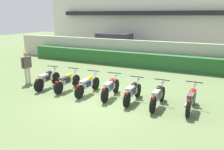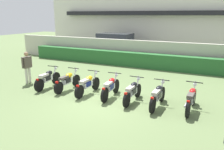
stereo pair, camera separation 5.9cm
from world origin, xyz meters
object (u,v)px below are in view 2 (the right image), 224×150
object	(u,v)px
motorcycle_in_row_1	(68,81)
inspector_person	(27,65)
parked_car	(117,45)
motorcycle_in_row_3	(111,87)
motorcycle_in_row_0	(48,78)
motorcycle_in_row_4	(133,91)
motorcycle_in_row_5	(158,96)
motorcycle_in_row_2	(88,84)
motorcycle_in_row_6	(191,99)

from	to	relation	value
motorcycle_in_row_1	inspector_person	xyz separation A→B (m)	(-2.50, 0.06, 0.49)
parked_car	motorcycle_in_row_3	bearing A→B (deg)	-64.94
motorcycle_in_row_3	motorcycle_in_row_0	bearing A→B (deg)	87.07
motorcycle_in_row_3	motorcycle_in_row_4	xyz separation A→B (m)	(1.02, -0.10, -0.01)
parked_car	motorcycle_in_row_3	xyz separation A→B (m)	(4.02, -9.15, -0.49)
motorcycle_in_row_0	motorcycle_in_row_1	size ratio (longest dim) A/B	0.99
motorcycle_in_row_4	motorcycle_in_row_5	size ratio (longest dim) A/B	0.97
parked_car	motorcycle_in_row_2	size ratio (longest dim) A/B	2.36
motorcycle_in_row_0	inspector_person	distance (m)	1.54
motorcycle_in_row_1	motorcycle_in_row_6	bearing A→B (deg)	-90.57
motorcycle_in_row_2	motorcycle_in_row_5	size ratio (longest dim) A/B	1.03
motorcycle_in_row_0	motorcycle_in_row_2	size ratio (longest dim) A/B	0.98
motorcycle_in_row_2	motorcycle_in_row_4	distance (m)	2.10
motorcycle_in_row_2	motorcycle_in_row_4	xyz separation A→B (m)	(2.10, -0.06, -0.00)
motorcycle_in_row_4	motorcycle_in_row_0	bearing A→B (deg)	89.71
motorcycle_in_row_2	parked_car	bearing A→B (deg)	17.70
motorcycle_in_row_4	motorcycle_in_row_5	world-z (taller)	motorcycle_in_row_5
motorcycle_in_row_1	inspector_person	bearing A→B (deg)	88.14
motorcycle_in_row_1	motorcycle_in_row_4	distance (m)	3.23
parked_car	motorcycle_in_row_2	world-z (taller)	parked_car
parked_car	motorcycle_in_row_6	bearing A→B (deg)	-50.25
parked_car	motorcycle_in_row_0	world-z (taller)	parked_car
motorcycle_in_row_5	parked_car	bearing A→B (deg)	33.25
motorcycle_in_row_6	motorcycle_in_row_4	bearing A→B (deg)	93.73
motorcycle_in_row_6	inspector_person	distance (m)	7.93
motorcycle_in_row_1	motorcycle_in_row_6	world-z (taller)	motorcycle_in_row_6
motorcycle_in_row_0	motorcycle_in_row_2	bearing A→B (deg)	-92.53
motorcycle_in_row_2	inspector_person	world-z (taller)	inspector_person
motorcycle_in_row_6	inspector_person	world-z (taller)	inspector_person
motorcycle_in_row_2	motorcycle_in_row_6	size ratio (longest dim) A/B	1.02
motorcycle_in_row_3	motorcycle_in_row_6	size ratio (longest dim) A/B	0.99
motorcycle_in_row_1	motorcycle_in_row_6	size ratio (longest dim) A/B	1.01
motorcycle_in_row_0	motorcycle_in_row_5	distance (m)	5.30
motorcycle_in_row_2	motorcycle_in_row_5	distance (m)	3.13
parked_car	motorcycle_in_row_4	xyz separation A→B (m)	(5.04, -9.24, -0.50)
parked_car	motorcycle_in_row_2	xyz separation A→B (m)	(2.93, -9.19, -0.49)
motorcycle_in_row_0	motorcycle_in_row_6	size ratio (longest dim) A/B	1.00
motorcycle_in_row_5	inspector_person	bearing A→B (deg)	88.12
motorcycle_in_row_6	inspector_person	xyz separation A→B (m)	(-7.92, 0.06, 0.48)
motorcycle_in_row_0	motorcycle_in_row_3	distance (m)	3.26
motorcycle_in_row_5	inspector_person	world-z (taller)	inspector_person
inspector_person	motorcycle_in_row_5	bearing A→B (deg)	-2.05
motorcycle_in_row_1	motorcycle_in_row_4	size ratio (longest dim) A/B	1.05
motorcycle_in_row_1	motorcycle_in_row_5	xyz separation A→B (m)	(4.25, -0.18, 0.01)
motorcycle_in_row_1	motorcycle_in_row_2	xyz separation A→B (m)	(1.12, -0.07, 0.00)
parked_car	motorcycle_in_row_6	size ratio (longest dim) A/B	2.40
parked_car	motorcycle_in_row_0	xyz separation A→B (m)	(0.76, -9.26, -0.49)
motorcycle_in_row_1	motorcycle_in_row_2	distance (m)	1.13
parked_car	inspector_person	distance (m)	9.09
parked_car	motorcycle_in_row_5	bearing A→B (deg)	-55.58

